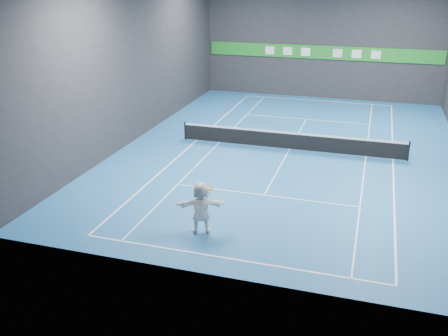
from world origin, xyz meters
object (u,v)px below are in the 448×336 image
(tennis_ball, at_px, (193,168))
(tennis_net, at_px, (290,140))
(player, at_px, (201,208))
(tennis_racket, at_px, (209,190))

(tennis_ball, distance_m, tennis_net, 10.56)
(player, bearing_deg, tennis_net, -119.41)
(tennis_ball, bearing_deg, player, -26.69)
(tennis_ball, bearing_deg, tennis_net, 79.56)
(tennis_racket, bearing_deg, tennis_ball, 169.22)
(tennis_ball, xyz_separation_m, tennis_net, (1.88, 10.20, -1.96))
(player, distance_m, tennis_ball, 1.54)
(tennis_ball, relative_size, tennis_net, 0.01)
(tennis_net, bearing_deg, tennis_racket, -96.82)
(player, relative_size, tennis_ball, 30.11)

